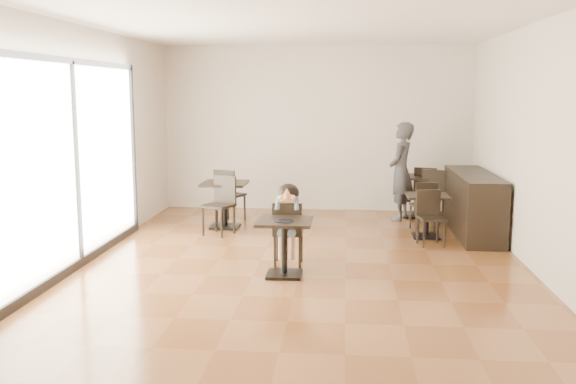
# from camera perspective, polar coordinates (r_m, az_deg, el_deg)

# --- Properties ---
(floor) EXTENTS (6.00, 8.00, 0.01)m
(floor) POSITION_cam_1_polar(r_m,az_deg,el_deg) (8.87, 1.33, -6.20)
(floor) COLOR brown
(floor) RESTS_ON ground
(ceiling) EXTENTS (6.00, 8.00, 0.01)m
(ceiling) POSITION_cam_1_polar(r_m,az_deg,el_deg) (8.61, 1.41, 14.83)
(ceiling) COLOR white
(ceiling) RESTS_ON floor
(wall_back) EXTENTS (6.00, 0.01, 3.20)m
(wall_back) POSITION_cam_1_polar(r_m,az_deg,el_deg) (12.58, 2.59, 5.66)
(wall_back) COLOR beige
(wall_back) RESTS_ON floor
(wall_front) EXTENTS (6.00, 0.01, 3.20)m
(wall_front) POSITION_cam_1_polar(r_m,az_deg,el_deg) (4.63, -1.93, 0.07)
(wall_front) COLOR beige
(wall_front) RESTS_ON floor
(wall_left) EXTENTS (0.01, 8.00, 3.20)m
(wall_left) POSITION_cam_1_polar(r_m,az_deg,el_deg) (9.29, -17.49, 4.10)
(wall_left) COLOR beige
(wall_left) RESTS_ON floor
(wall_right) EXTENTS (0.01, 8.00, 3.20)m
(wall_right) POSITION_cam_1_polar(r_m,az_deg,el_deg) (8.91, 21.04, 3.74)
(wall_right) COLOR beige
(wall_right) RESTS_ON floor
(storefront_window) EXTENTS (0.04, 4.50, 2.60)m
(storefront_window) POSITION_cam_1_polar(r_m,az_deg,el_deg) (8.84, -18.49, 2.53)
(storefront_window) COLOR white
(storefront_window) RESTS_ON floor
(child_table) EXTENTS (0.68, 0.68, 0.72)m
(child_table) POSITION_cam_1_polar(r_m,az_deg,el_deg) (8.11, -0.32, -5.01)
(child_table) COLOR black
(child_table) RESTS_ON floor
(child_chair) EXTENTS (0.39, 0.39, 0.87)m
(child_chair) POSITION_cam_1_polar(r_m,az_deg,el_deg) (8.62, 0.03, -3.66)
(child_chair) COLOR black
(child_chair) RESTS_ON floor
(child) EXTENTS (0.39, 0.55, 1.09)m
(child) POSITION_cam_1_polar(r_m,az_deg,el_deg) (8.60, 0.03, -2.93)
(child) COLOR slate
(child) RESTS_ON child_chair
(plate) EXTENTS (0.24, 0.24, 0.01)m
(plate) POSITION_cam_1_polar(r_m,az_deg,el_deg) (7.93, -0.39, -2.59)
(plate) COLOR black
(plate) RESTS_ON child_table
(pizza_slice) EXTENTS (0.25, 0.20, 0.06)m
(pizza_slice) POSITION_cam_1_polar(r_m,az_deg,el_deg) (8.34, -0.09, -0.50)
(pizza_slice) COLOR #DDC976
(pizza_slice) RESTS_ON child
(adult_patron) EXTENTS (0.60, 0.75, 1.77)m
(adult_patron) POSITION_cam_1_polar(r_m,az_deg,el_deg) (11.76, 10.02, 1.81)
(adult_patron) COLOR #3B3A3F
(adult_patron) RESTS_ON floor
(cafe_table_mid) EXTENTS (0.77, 0.77, 0.69)m
(cafe_table_mid) POSITION_cam_1_polar(r_m,az_deg,el_deg) (10.48, 12.23, -2.11)
(cafe_table_mid) COLOR black
(cafe_table_mid) RESTS_ON floor
(cafe_table_left) EXTENTS (0.98, 0.98, 0.79)m
(cafe_table_left) POSITION_cam_1_polar(r_m,az_deg,el_deg) (11.02, -5.63, -1.16)
(cafe_table_left) COLOR black
(cafe_table_left) RESTS_ON floor
(cafe_table_back) EXTENTS (0.92, 0.92, 0.77)m
(cafe_table_back) POSITION_cam_1_polar(r_m,az_deg,el_deg) (12.16, 11.55, -0.38)
(cafe_table_back) COLOR black
(cafe_table_back) RESTS_ON floor
(chair_mid_a) EXTENTS (0.44, 0.44, 0.83)m
(chair_mid_a) POSITION_cam_1_polar(r_m,az_deg,el_deg) (11.00, 11.90, -1.20)
(chair_mid_a) COLOR black
(chair_mid_a) RESTS_ON floor
(chair_mid_b) EXTENTS (0.44, 0.44, 0.83)m
(chair_mid_b) POSITION_cam_1_polar(r_m,az_deg,el_deg) (9.93, 12.63, -2.31)
(chair_mid_b) COLOR black
(chair_mid_b) RESTS_ON floor
(chair_left_a) EXTENTS (0.56, 0.56, 0.95)m
(chair_left_a) POSITION_cam_1_polar(r_m,az_deg,el_deg) (11.54, -5.13, -0.29)
(chair_left_a) COLOR black
(chair_left_a) RESTS_ON floor
(chair_left_b) EXTENTS (0.56, 0.56, 0.95)m
(chair_left_b) POSITION_cam_1_polar(r_m,az_deg,el_deg) (10.47, -6.20, -1.25)
(chair_left_b) COLOR black
(chair_left_b) RESTS_ON floor
(chair_back_a) EXTENTS (0.53, 0.53, 0.93)m
(chair_back_a) POSITION_cam_1_polar(r_m,az_deg,el_deg) (12.28, 12.23, 0.06)
(chair_back_a) COLOR black
(chair_back_a) RESTS_ON floor
(chair_back_b) EXTENTS (0.53, 0.53, 0.93)m
(chair_back_b) POSITION_cam_1_polar(r_m,az_deg,el_deg) (11.63, 12.63, -0.44)
(chair_back_b) COLOR black
(chair_back_b) RESTS_ON floor
(service_counter) EXTENTS (0.60, 2.40, 1.00)m
(service_counter) POSITION_cam_1_polar(r_m,az_deg,el_deg) (10.90, 16.11, -1.01)
(service_counter) COLOR black
(service_counter) RESTS_ON floor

